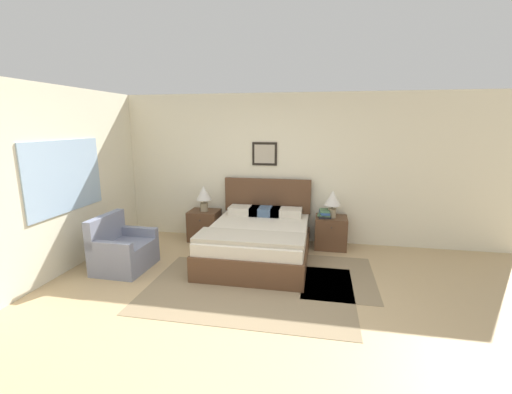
{
  "coord_description": "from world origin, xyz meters",
  "views": [
    {
      "loc": [
        0.77,
        -3.23,
        2.09
      ],
      "look_at": [
        -0.13,
        1.51,
        1.05
      ],
      "focal_mm": 24.0,
      "sensor_mm": 36.0,
      "label": 1
    }
  ],
  "objects_px": {
    "nightstand_near_window": "(204,225)",
    "nightstand_by_door": "(331,232)",
    "bed": "(258,240)",
    "table_lamp_near_window": "(204,195)",
    "table_lamp_by_door": "(333,200)",
    "armchair": "(122,251)"
  },
  "relations": [
    {
      "from": "bed",
      "to": "nightstand_near_window",
      "type": "relative_size",
      "value": 3.56
    },
    {
      "from": "bed",
      "to": "nightstand_near_window",
      "type": "bearing_deg",
      "value": 147.59
    },
    {
      "from": "armchair",
      "to": "nightstand_by_door",
      "type": "height_order",
      "value": "armchair"
    },
    {
      "from": "table_lamp_by_door",
      "to": "table_lamp_near_window",
      "type": "bearing_deg",
      "value": 180.0
    },
    {
      "from": "nightstand_near_window",
      "to": "bed",
      "type": "bearing_deg",
      "value": -32.41
    },
    {
      "from": "table_lamp_near_window",
      "to": "nightstand_near_window",
      "type": "bearing_deg",
      "value": 117.39
    },
    {
      "from": "nightstand_near_window",
      "to": "table_lamp_near_window",
      "type": "distance_m",
      "value": 0.57
    },
    {
      "from": "bed",
      "to": "table_lamp_near_window",
      "type": "relative_size",
      "value": 4.19
    },
    {
      "from": "nightstand_near_window",
      "to": "nightstand_by_door",
      "type": "xyz_separation_m",
      "value": [
        2.25,
        0.0,
        0.0
      ]
    },
    {
      "from": "armchair",
      "to": "table_lamp_by_door",
      "type": "xyz_separation_m",
      "value": [
        3.01,
        1.42,
        0.58
      ]
    },
    {
      "from": "nightstand_by_door",
      "to": "armchair",
      "type": "bearing_deg",
      "value": -154.28
    },
    {
      "from": "bed",
      "to": "table_lamp_near_window",
      "type": "height_order",
      "value": "bed"
    },
    {
      "from": "bed",
      "to": "armchair",
      "type": "height_order",
      "value": "bed"
    },
    {
      "from": "nightstand_near_window",
      "to": "nightstand_by_door",
      "type": "height_order",
      "value": "same"
    },
    {
      "from": "nightstand_near_window",
      "to": "nightstand_by_door",
      "type": "distance_m",
      "value": 2.25
    },
    {
      "from": "bed",
      "to": "armchair",
      "type": "relative_size",
      "value": 2.41
    },
    {
      "from": "bed",
      "to": "table_lamp_by_door",
      "type": "xyz_separation_m",
      "value": [
        1.13,
        0.69,
        0.55
      ]
    },
    {
      "from": "nightstand_by_door",
      "to": "nightstand_near_window",
      "type": "bearing_deg",
      "value": 180.0
    },
    {
      "from": "armchair",
      "to": "nightstand_by_door",
      "type": "distance_m",
      "value": 3.34
    },
    {
      "from": "nightstand_near_window",
      "to": "table_lamp_by_door",
      "type": "distance_m",
      "value": 2.33
    },
    {
      "from": "bed",
      "to": "nightstand_by_door",
      "type": "xyz_separation_m",
      "value": [
        1.13,
        0.72,
        -0.03
      ]
    },
    {
      "from": "armchair",
      "to": "table_lamp_near_window",
      "type": "xyz_separation_m",
      "value": [
        0.77,
        1.42,
        0.58
      ]
    }
  ]
}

